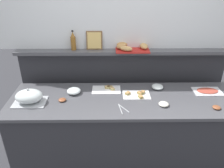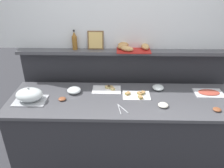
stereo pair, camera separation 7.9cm
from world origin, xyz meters
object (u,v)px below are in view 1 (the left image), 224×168
Objects in this scene: serving_cloche at (29,97)px; condiment_bowl_teal at (164,104)px; sandwich_platter_front at (107,89)px; bread_basket at (129,47)px; glass_bowl_large at (157,87)px; serving_tongs at (122,108)px; vinegar_bottle_amber at (73,41)px; condiment_bowl_red at (62,100)px; sandwich_platter_rear at (137,95)px; condiment_bowl_cream at (217,107)px; framed_picture at (94,40)px; cold_cuts_platter at (207,91)px; glass_bowl_medium at (74,91)px.

condiment_bowl_teal is (1.41, -0.07, -0.05)m from serving_cloche.
bread_basket is at bearing 48.33° from sandwich_platter_front.
serving_tongs is at bearing -136.10° from glass_bowl_large.
serving_cloche is at bearing -126.22° from vinegar_bottle_amber.
bread_basket is (0.74, 0.53, 0.41)m from condiment_bowl_red.
sandwich_platter_rear is (0.33, -0.13, 0.00)m from sandwich_platter_front.
condiment_bowl_teal is 1.30× the size of condiment_bowl_red.
sandwich_platter_rear reaches higher than condiment_bowl_cream.
glass_bowl_large is (0.26, 0.15, 0.01)m from sandwich_platter_rear.
framed_picture reaches higher than sandwich_platter_rear.
condiment_bowl_cream is at bearing -0.31° from serving_tongs.
bread_basket is (1.08, 0.56, 0.35)m from serving_cloche.
framed_picture is at bearing 112.96° from serving_tongs.
sandwich_platter_front is at bearing 177.22° from cold_cuts_platter.
serving_cloche is 0.85× the size of bread_basket.
vinegar_bottle_amber reaches higher than glass_bowl_medium.
condiment_bowl_cream is at bearing -12.48° from glass_bowl_medium.
condiment_bowl_red is (-1.07, 0.10, -0.00)m from condiment_bowl_teal.
cold_cuts_platter is at bearing 6.29° from condiment_bowl_red.
glass_bowl_medium is at bearing -174.29° from glass_bowl_large.
vinegar_bottle_amber reaches higher than bread_basket.
sandwich_platter_rear is 0.98m from vinegar_bottle_amber.
sandwich_platter_front is 1.79× the size of serving_tongs.
glass_bowl_large reaches higher than sandwich_platter_front.
condiment_bowl_red is (-0.10, -0.17, -0.01)m from glass_bowl_medium.
glass_bowl_large is at bearing -21.70° from framed_picture.
glass_bowl_large is at bearing 5.71° from glass_bowl_medium.
condiment_bowl_cream is at bearing -29.73° from framed_picture.
vinegar_bottle_amber is 0.59× the size of bread_basket.
vinegar_bottle_amber reaches higher than condiment_bowl_teal.
bread_basket reaches higher than serving_cloche.
glass_bowl_large reaches higher than sandwich_platter_rear.
glass_bowl_medium is 0.66× the size of vinegar_bottle_amber.
condiment_bowl_cream is at bearing -39.25° from glass_bowl_large.
serving_cloche is 1.94m from condiment_bowl_cream.
bread_basket is (-0.33, 0.64, 0.41)m from condiment_bowl_teal.
serving_cloche is 1.84× the size of serving_tongs.
vinegar_bottle_amber reaches higher than sandwich_platter_front.
glass_bowl_large reaches higher than cold_cuts_platter.
cold_cuts_platter is 1.54m from glass_bowl_medium.
sandwich_platter_front is 0.60m from glass_bowl_large.
glass_bowl_medium is at bearing -86.57° from vinegar_bottle_amber.
vinegar_bottle_amber is (0.08, 0.54, 0.48)m from condiment_bowl_red.
condiment_bowl_teal is at bearing 173.26° from condiment_bowl_cream.
condiment_bowl_cream is 1.18m from bread_basket.
condiment_bowl_teal is at bearing -29.96° from sandwich_platter_front.
serving_cloche is 0.48m from glass_bowl_medium.
vinegar_bottle_amber is at bearing 53.78° from serving_cloche.
glass_bowl_medium is at bearing -169.21° from sandwich_platter_front.
serving_tongs is at bearing -7.70° from serving_cloche.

